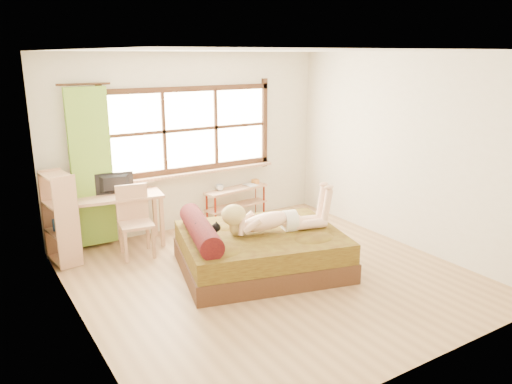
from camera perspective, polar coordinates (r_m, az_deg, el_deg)
floor at (r=6.30m, az=1.67°, el=-9.53°), size 4.50×4.50×0.00m
ceiling at (r=5.71m, az=1.89°, el=15.86°), size 4.50×4.50×0.00m
wall_back at (r=7.79m, az=-7.51°, el=5.66°), size 4.50×0.00×4.50m
wall_front at (r=4.25m, az=18.92°, el=-3.40°), size 4.50×0.00×4.50m
wall_left at (r=5.01m, az=-20.18°, el=-0.70°), size 0.00×4.50×4.50m
wall_right at (r=7.33m, az=16.61°, el=4.52°), size 0.00×4.50×4.50m
window at (r=7.74m, az=-7.45°, el=6.79°), size 2.80×0.16×1.46m
curtain at (r=7.22m, az=-18.29°, el=2.61°), size 0.55×0.10×2.20m
bed at (r=6.37m, az=0.16°, el=-6.57°), size 2.32×2.04×0.76m
woman at (r=6.25m, az=2.01°, el=-1.91°), size 1.45×0.73×0.60m
kitten at (r=6.01m, az=-5.73°, el=-4.49°), size 0.32×0.19×0.24m
desk at (r=7.23m, az=-15.56°, el=-1.12°), size 1.29×0.73×0.77m
monitor at (r=7.22m, az=-15.82°, el=0.89°), size 0.53×0.14×0.30m
chair at (r=6.97m, az=-13.73°, el=-2.75°), size 0.48×0.48×0.96m
pipe_shelf at (r=8.16m, az=-2.22°, el=-0.54°), size 1.15×0.46×0.63m
cup at (r=7.96m, az=-4.17°, el=0.51°), size 0.15×0.15×0.10m
book at (r=8.21m, az=-1.08°, el=0.71°), size 0.20×0.25×0.02m
bookshelf at (r=6.93m, az=-21.45°, el=-2.81°), size 0.37×0.56×1.21m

